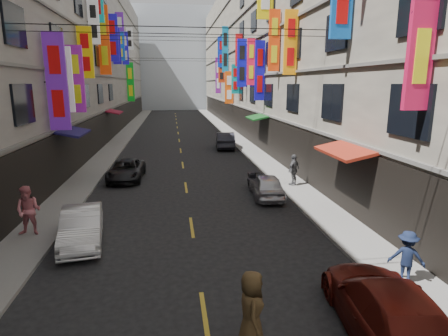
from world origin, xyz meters
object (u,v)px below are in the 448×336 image
object	(u,v)px
pedestrian_rnear	(407,257)
car_right_far	(225,140)
pedestrian_crossing	(251,310)
car_left_far	(126,170)
pedestrian_lfar	(29,211)
pedestrian_rfar	(294,170)
scooter_far_right	(252,181)
car_left_mid	(82,226)
car_right_near	(388,310)
car_right_mid	(267,186)

from	to	relation	value
pedestrian_rnear	car_right_far	bearing A→B (deg)	-56.90
pedestrian_rnear	pedestrian_crossing	xyz separation A→B (m)	(-4.89, -1.93, 0.01)
car_left_far	pedestrian_lfar	xyz separation A→B (m)	(-2.55, -8.45, 0.48)
pedestrian_lfar	pedestrian_rfar	size ratio (longest dim) A/B	1.08
pedestrian_rfar	pedestrian_crossing	distance (m)	13.50
scooter_far_right	car_right_far	xyz separation A→B (m)	(0.41, 13.54, 0.28)
car_left_far	scooter_far_right	bearing A→B (deg)	-21.48
scooter_far_right	car_left_mid	world-z (taller)	car_left_mid
car_right_near	pedestrian_crossing	xyz separation A→B (m)	(-3.09, 0.12, 0.19)
pedestrian_rnear	car_right_near	bearing A→B (deg)	77.56
car_left_mid	pedestrian_crossing	distance (m)	7.95
pedestrian_rnear	pedestrian_lfar	bearing A→B (deg)	5.51
car_right_near	pedestrian_crossing	size ratio (longest dim) A/B	2.72
car_left_far	car_right_mid	world-z (taller)	car_right_mid
car_right_near	car_left_mid	bearing A→B (deg)	-31.10
car_left_mid	car_right_far	distance (m)	21.21
pedestrian_rnear	car_left_mid	bearing A→B (deg)	5.05
car_left_mid	car_left_far	size ratio (longest dim) A/B	0.92
scooter_far_right	car_left_far	bearing A→B (deg)	-25.42
car_left_mid	pedestrian_lfar	xyz separation A→B (m)	(-2.03, 0.78, 0.42)
car_right_mid	pedestrian_lfar	world-z (taller)	pedestrian_lfar
car_right_far	pedestrian_rnear	bearing A→B (deg)	99.29
car_right_mid	pedestrian_crossing	xyz separation A→B (m)	(-3.09, -10.82, 0.28)
scooter_far_right	pedestrian_rfar	xyz separation A→B (m)	(2.37, 0.17, 0.55)
car_right_near	pedestrian_crossing	world-z (taller)	pedestrian_crossing
scooter_far_right	pedestrian_crossing	world-z (taller)	pedestrian_crossing
car_left_mid	car_right_near	xyz separation A→B (m)	(8.00, -6.36, 0.07)
pedestrian_rnear	pedestrian_rfar	size ratio (longest dim) A/B	0.87
car_left_mid	pedestrian_rnear	distance (m)	10.71
car_left_mid	pedestrian_lfar	distance (m)	2.22
pedestrian_lfar	pedestrian_rnear	size ratio (longest dim) A/B	1.23
pedestrian_lfar	pedestrian_rnear	xyz separation A→B (m)	(11.83, -5.10, -0.18)
car_right_near	car_right_far	bearing A→B (deg)	-82.60
car_right_far	pedestrian_rnear	xyz separation A→B (m)	(1.80, -23.96, 0.16)
car_left_mid	car_right_far	world-z (taller)	car_right_far
car_left_far	car_right_near	distance (m)	17.30
car_right_far	pedestrian_lfar	xyz separation A→B (m)	(-10.03, -18.86, 0.33)
car_left_mid	car_right_far	xyz separation A→B (m)	(8.00, 19.64, 0.09)
scooter_far_right	car_right_near	world-z (taller)	car_right_near
car_right_far	pedestrian_rfar	size ratio (longest dim) A/B	2.53
car_right_mid	car_right_far	world-z (taller)	car_right_far
pedestrian_lfar	car_left_far	bearing A→B (deg)	78.99
car_left_far	pedestrian_lfar	size ratio (longest dim) A/B	2.24
pedestrian_crossing	car_right_mid	bearing A→B (deg)	-9.96
scooter_far_right	pedestrian_rfar	distance (m)	2.44
car_left_far	car_left_mid	bearing A→B (deg)	-90.86
car_right_far	pedestrian_rnear	size ratio (longest dim) A/B	2.89
pedestrian_rfar	pedestrian_crossing	bearing A→B (deg)	26.91
car_right_mid	pedestrian_lfar	distance (m)	10.74
scooter_far_right	pedestrian_rfar	world-z (taller)	pedestrian_rfar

